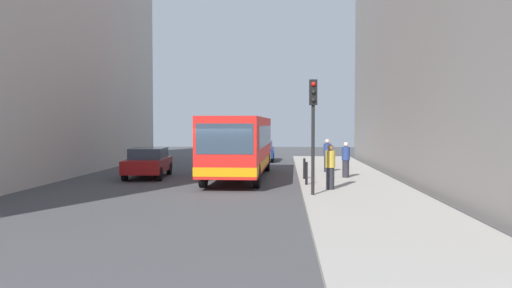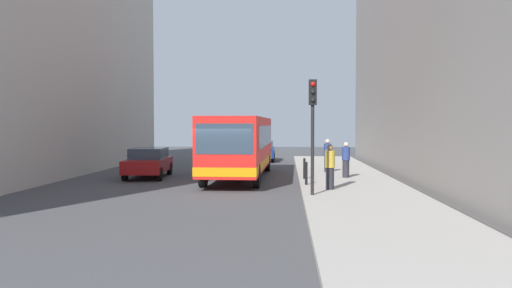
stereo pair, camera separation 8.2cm
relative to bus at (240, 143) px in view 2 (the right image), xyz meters
The scene contains 13 objects.
ground_plane 5.01m from the bus, 94.03° to the right, with size 80.00×80.00×0.00m, color #424244.
sidewalk 7.10m from the bus, 42.77° to the right, with size 4.40×40.00×0.15m, color #9E9991.
building_left 13.66m from the bus, behind, with size 7.00×32.00×17.03m, color #BCB7AD.
building_right 12.98m from the bus, ahead, with size 7.00×32.00×16.61m, color gray.
bus is the anchor object (origin of this frame).
car_beside_bus 4.72m from the bus, behind, with size 2.11×4.52×1.48m.
car_behind_bus 11.96m from the bus, 87.62° to the left, with size 1.91×4.42×1.48m.
traffic_light 7.91m from the bus, 65.66° to the right, with size 0.28×0.33×4.10m.
bollard_near 5.19m from the bus, 52.06° to the right, with size 0.11×0.11×0.95m, color black.
bollard_mid 3.71m from the bus, 28.26° to the right, with size 0.11×0.11×0.95m, color black.
pedestrian_near_signal 6.83m from the bus, 54.17° to the right, with size 0.38×0.38×1.74m.
pedestrian_mid_sidewalk 5.24m from the bus, 10.63° to the right, with size 0.38×0.38×1.67m.
pedestrian_far_sidewalk 4.87m from the bus, 22.47° to the left, with size 0.38×0.38×1.73m.
Camera 2 is at (2.64, -20.83, 2.67)m, focal length 36.25 mm.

